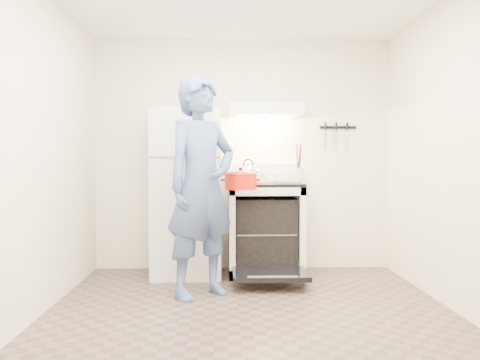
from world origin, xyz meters
name	(u,v)px	position (x,y,z in m)	size (l,w,h in m)	color
floor	(250,314)	(0.00, 0.00, 0.00)	(3.60, 3.60, 0.00)	brown
back_wall	(242,155)	(0.00, 1.80, 1.25)	(3.20, 0.02, 2.50)	beige
refrigerator	(187,193)	(-0.58, 1.45, 0.85)	(0.70, 0.70, 1.70)	silver
stove_body	(265,230)	(0.23, 1.48, 0.46)	(0.76, 0.65, 0.92)	silver
cooktop	(266,185)	(0.23, 1.48, 0.94)	(0.76, 0.65, 0.03)	black
backsplash	(264,173)	(0.23, 1.76, 1.05)	(0.76, 0.07, 0.20)	silver
oven_door	(270,274)	(0.23, 0.88, 0.12)	(0.70, 0.54, 0.04)	black
oven_rack	(265,232)	(0.23, 1.48, 0.44)	(0.60, 0.52, 0.01)	slate
range_hood	(265,111)	(0.23, 1.55, 1.71)	(0.76, 0.50, 0.12)	silver
knife_strip	(338,127)	(1.05, 1.79, 1.55)	(0.40, 0.02, 0.03)	black
pizza_stone	(273,232)	(0.31, 1.40, 0.45)	(0.31, 0.31, 0.02)	#8D6E52
tea_kettle	(248,171)	(0.06, 1.68, 1.08)	(0.21, 0.17, 0.25)	silver
utensil_jar	(299,175)	(0.55, 1.27, 1.05)	(0.09, 0.09, 0.13)	silver
person	(201,187)	(-0.40, 0.58, 0.96)	(0.70, 0.46, 1.91)	#384B7C
dutch_oven	(241,182)	(-0.05, 0.86, 0.99)	(0.37, 0.30, 0.24)	red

